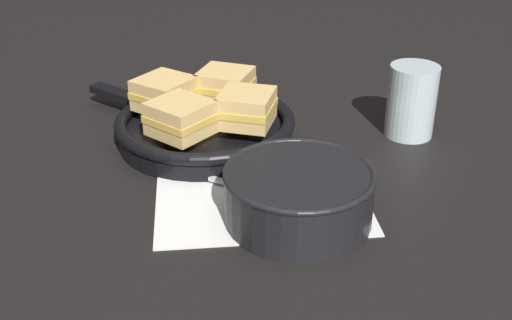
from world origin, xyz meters
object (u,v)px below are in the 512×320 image
soup_bowl (299,192)px  sandwich_near_right (181,118)px  spoon (295,201)px  sandwich_near_left (164,93)px  skillet (204,128)px  sandwich_far_right (225,85)px  drinking_glass (412,101)px  sandwich_far_left (246,108)px

soup_bowl → sandwich_near_right: size_ratio=1.69×
soup_bowl → spoon: bearing=98.1°
sandwich_near_left → soup_bowl: bearing=-47.9°
sandwich_near_left → spoon: bearing=-44.6°
soup_bowl → spoon: 0.04m
spoon → sandwich_near_left: bearing=159.4°
skillet → spoon: bearing=-51.7°
skillet → sandwich_far_right: bearing=68.4°
sandwich_far_right → drinking_glass: (0.28, -0.01, -0.01)m
skillet → drinking_glass: drinking_glass is taller
spoon → sandwich_near_right: size_ratio=1.56×
sandwich_far_right → soup_bowl: bearing=-66.1°
skillet → drinking_glass: 0.31m
spoon → drinking_glass: (0.17, 0.22, 0.05)m
spoon → sandwich_far_left: size_ratio=1.87×
sandwich_near_right → drinking_glass: bearing=18.9°
sandwich_far_left → spoon: bearing=-64.0°
sandwich_far_left → drinking_glass: size_ratio=0.81×
sandwich_far_right → sandwich_near_left: bearing=-154.8°
sandwich_near_right → sandwich_far_left: 0.09m
spoon → skillet: 0.22m
soup_bowl → sandwich_near_left: sandwich_near_left is taller
sandwich_far_right → sandwich_far_left: bearing=-64.8°
spoon → skillet: (-0.14, 0.17, 0.01)m
spoon → skillet: skillet is taller
drinking_glass → sandwich_far_right: bearing=176.9°
sandwich_far_right → drinking_glass: drinking_glass is taller
soup_bowl → sandwich_near_left: size_ratio=1.72×
sandwich_far_right → sandwich_near_right: bearing=-109.8°
soup_bowl → sandwich_far_right: (-0.12, 0.26, 0.03)m
soup_bowl → sandwich_far_left: bearing=113.3°
sandwich_near_right → sandwich_far_right: size_ratio=1.13×
drinking_glass → sandwich_far_left: bearing=-163.5°
sandwich_far_left → drinking_glass: (0.24, 0.07, -0.01)m
skillet → sandwich_far_left: size_ratio=3.89×
soup_bowl → drinking_glass: 0.30m
sandwich_far_left → drinking_glass: drinking_glass is taller
spoon → sandwich_near_left: size_ratio=1.59×
soup_bowl → sandwich_near_left: 0.30m
skillet → sandwich_near_left: sandwich_near_left is taller
spoon → soup_bowl: bearing=-57.9°
skillet → soup_bowl: bearing=-55.1°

